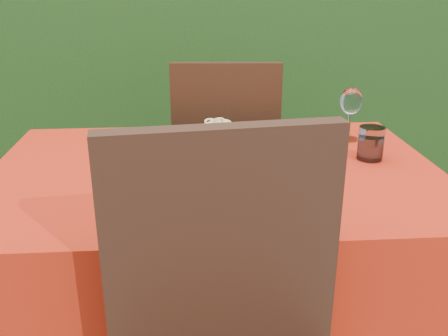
{
  "coord_description": "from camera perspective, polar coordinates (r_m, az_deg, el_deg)",
  "views": [
    {
      "loc": [
        -0.08,
        -1.31,
        1.26
      ],
      "look_at": [
        0.02,
        -0.05,
        0.77
      ],
      "focal_mm": 40.0,
      "sensor_mm": 36.0,
      "label": 1
    }
  ],
  "objects": [
    {
      "name": "hedge",
      "position": [
        2.88,
        -2.91,
        14.36
      ],
      "size": [
        3.2,
        0.55,
        1.78
      ],
      "color": "black",
      "rests_on": "ground"
    },
    {
      "name": "dining_table",
      "position": [
        1.46,
        -0.93,
        -5.58
      ],
      "size": [
        1.26,
        0.86,
        0.75
      ],
      "color": "#442C15",
      "rests_on": "ground"
    },
    {
      "name": "chair_far",
      "position": [
        2.13,
        0.2,
        1.59
      ],
      "size": [
        0.46,
        0.46,
        0.95
      ],
      "rotation": [
        0.0,
        0.0,
        3.07
      ],
      "color": "black",
      "rests_on": "ground"
    },
    {
      "name": "pizza_plate",
      "position": [
        1.34,
        2.16,
        0.07
      ],
      "size": [
        0.33,
        0.33,
        0.05
      ],
      "rotation": [
        0.0,
        0.0,
        0.34
      ],
      "color": "silver",
      "rests_on": "dining_table"
    },
    {
      "name": "pasta_plate",
      "position": [
        1.63,
        -0.73,
        3.83
      ],
      "size": [
        0.23,
        0.23,
        0.07
      ],
      "rotation": [
        0.0,
        0.0,
        -0.34
      ],
      "color": "white",
      "rests_on": "dining_table"
    },
    {
      "name": "water_glass",
      "position": [
        1.52,
        16.42,
        2.55
      ],
      "size": [
        0.07,
        0.07,
        0.1
      ],
      "color": "silver",
      "rests_on": "dining_table"
    },
    {
      "name": "wine_glass",
      "position": [
        1.67,
        14.31,
        7.18
      ],
      "size": [
        0.07,
        0.07,
        0.18
      ],
      "color": "white",
      "rests_on": "dining_table"
    },
    {
      "name": "fork",
      "position": [
        1.31,
        -12.35,
        -1.96
      ],
      "size": [
        0.1,
        0.16,
        0.0
      ],
      "primitive_type": "cube",
      "rotation": [
        0.0,
        0.0,
        0.5
      ],
      "color": "#ACADB3",
      "rests_on": "dining_table"
    }
  ]
}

